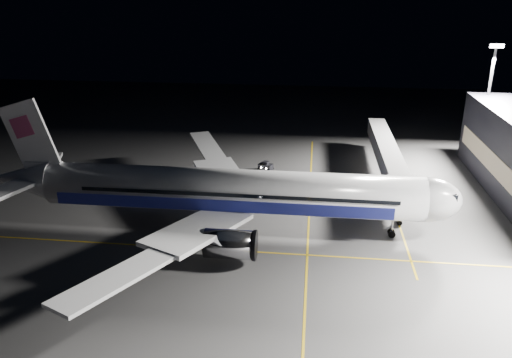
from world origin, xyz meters
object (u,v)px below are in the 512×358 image
at_px(airliner, 223,191).
at_px(safety_cone_a, 284,189).
at_px(jet_bridge, 388,157).
at_px(floodlight_mast_north, 488,93).
at_px(safety_cone_c, 217,186).
at_px(baggage_tug, 266,166).
at_px(safety_cone_b, 209,184).

bearing_deg(airliner, safety_cone_a, 62.14).
bearing_deg(jet_bridge, floodlight_mast_north, 37.74).
xyz_separation_m(safety_cone_a, safety_cone_c, (-10.56, -0.11, 0.07)).
height_order(baggage_tug, safety_cone_a, baggage_tug).
distance_m(airliner, safety_cone_c, 14.55).
bearing_deg(safety_cone_c, airliner, -75.29).
xyz_separation_m(jet_bridge, floodlight_mast_north, (18.00, 13.93, 7.79)).
height_order(baggage_tug, safety_cone_b, baggage_tug).
xyz_separation_m(baggage_tug, safety_cone_b, (-8.29, -8.00, -0.46)).
relative_size(jet_bridge, baggage_tug, 12.20).
relative_size(baggage_tug, safety_cone_a, 5.17).
relative_size(airliner, baggage_tug, 21.80).
relative_size(safety_cone_b, safety_cone_c, 0.90).
bearing_deg(safety_cone_a, floodlight_mast_north, 28.68).
bearing_deg(safety_cone_b, baggage_tug, 43.97).
relative_size(safety_cone_a, safety_cone_b, 0.89).
relative_size(floodlight_mast_north, safety_cone_b, 33.77).
xyz_separation_m(floodlight_mast_north, safety_cone_a, (-34.00, -18.60, -12.10)).
height_order(airliner, baggage_tug, airliner).
distance_m(jet_bridge, baggage_tug, 20.51).
bearing_deg(airliner, floodlight_mast_north, 37.91).
distance_m(jet_bridge, safety_cone_c, 27.32).
height_order(jet_bridge, safety_cone_b, jet_bridge).
xyz_separation_m(airliner, floodlight_mast_north, (41.08, 31.99, 7.21)).
xyz_separation_m(jet_bridge, baggage_tug, (-19.77, 3.94, -3.81)).
distance_m(baggage_tug, safety_cone_b, 11.53).
bearing_deg(safety_cone_b, safety_cone_c, -25.71).
height_order(safety_cone_a, safety_cone_c, safety_cone_c).
bearing_deg(baggage_tug, safety_cone_c, -105.43).
height_order(jet_bridge, baggage_tug, jet_bridge).
relative_size(baggage_tug, safety_cone_c, 4.16).
relative_size(safety_cone_a, safety_cone_c, 0.80).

